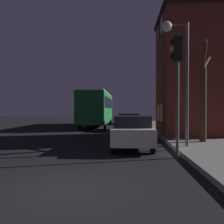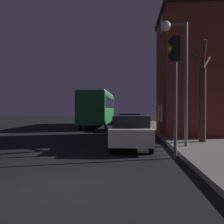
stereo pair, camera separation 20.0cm
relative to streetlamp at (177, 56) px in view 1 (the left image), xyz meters
The scene contains 9 objects.
ground_plane 8.05m from the streetlamp, 122.85° to the right, with size 120.00×120.00×0.00m, color black.
brick_building 6.19m from the streetlamp, 70.35° to the left, with size 4.34×5.45×8.03m.
streetlamp is the anchor object (origin of this frame).
traffic_light 2.21m from the streetlamp, 101.96° to the right, with size 0.43×0.24×4.48m.
bare_tree 2.86m from the streetlamp, 44.83° to the left, with size 1.43×1.96×4.97m.
bus 16.06m from the streetlamp, 109.64° to the left, with size 2.53×11.57×3.52m.
car_near_lane 3.94m from the streetlamp, behind, with size 1.78×4.04×1.52m.
car_mid_lane 10.59m from the streetlamp, 101.77° to the left, with size 1.86×3.87×1.46m.
car_far_lane 19.58m from the streetlamp, 95.47° to the left, with size 1.84×4.02×1.35m.
Camera 1 is at (1.47, -5.46, 1.81)m, focal length 40.00 mm.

